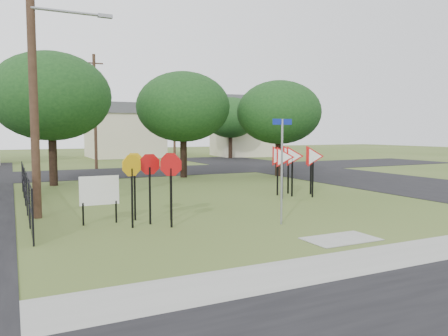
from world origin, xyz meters
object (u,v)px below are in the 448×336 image
(street_name_sign, at_px, (282,165))
(stop_sign_cluster, at_px, (152,171))
(info_board, at_px, (99,192))
(yield_sign_cluster, at_px, (294,158))

(street_name_sign, distance_m, stop_sign_cluster, 4.14)
(street_name_sign, bearing_deg, info_board, 153.73)
(street_name_sign, relative_size, info_board, 2.16)
(stop_sign_cluster, distance_m, yield_sign_cluster, 8.25)
(info_board, bearing_deg, stop_sign_cluster, -24.76)
(stop_sign_cluster, distance_m, info_board, 1.79)
(yield_sign_cluster, bearing_deg, info_board, -165.39)
(street_name_sign, relative_size, yield_sign_cluster, 1.13)
(street_name_sign, xyz_separation_m, info_board, (-5.20, 2.57, -0.87))
(stop_sign_cluster, relative_size, info_board, 1.47)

